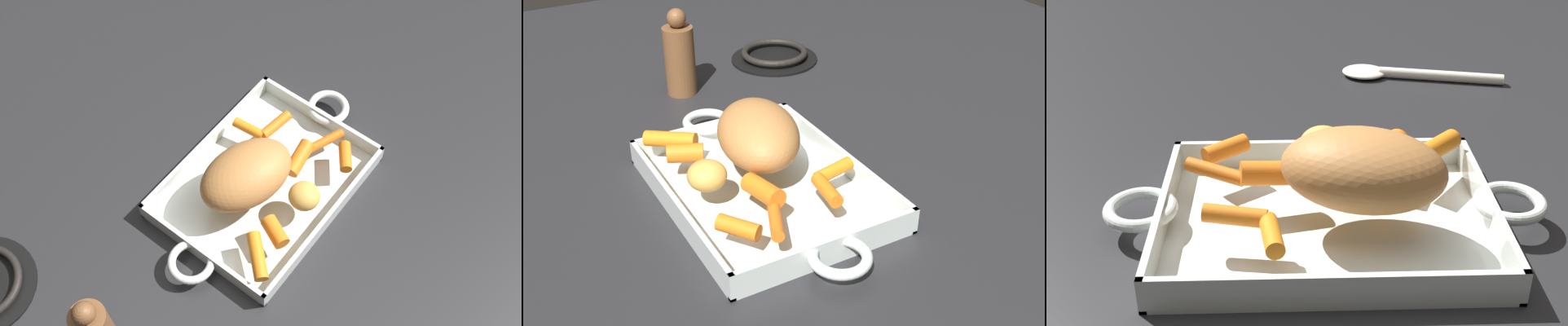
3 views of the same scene
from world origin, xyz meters
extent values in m
plane|color=#232326|center=(0.00, 0.00, 0.00)|extent=(1.74, 1.74, 0.00)
cube|color=silver|center=(0.00, 0.00, 0.00)|extent=(0.31, 0.23, 0.01)
cube|color=silver|center=(0.00, 0.11, 0.02)|extent=(0.31, 0.01, 0.03)
cube|color=silver|center=(0.00, -0.11, 0.02)|extent=(0.31, 0.01, 0.03)
cube|color=silver|center=(0.15, 0.00, 0.02)|extent=(0.01, 0.23, 0.03)
cube|color=silver|center=(-0.15, 0.00, 0.02)|extent=(0.01, 0.23, 0.03)
torus|color=silver|center=(0.17, 0.00, 0.02)|extent=(0.07, 0.07, 0.01)
torus|color=silver|center=(-0.17, 0.00, 0.02)|extent=(0.07, 0.07, 0.01)
ellipsoid|color=#B6773E|center=(-0.03, 0.01, 0.07)|extent=(0.17, 0.13, 0.07)
cylinder|color=orange|center=(0.08, 0.04, 0.04)|extent=(0.06, 0.03, 0.02)
cylinder|color=orange|center=(-0.07, -0.07, 0.04)|extent=(0.04, 0.05, 0.02)
cylinder|color=orange|center=(0.10, -0.08, 0.04)|extent=(0.05, 0.04, 0.02)
cylinder|color=orange|center=(-0.11, -0.07, 0.04)|extent=(0.06, 0.07, 0.03)
cylinder|color=orange|center=(0.10, -0.04, 0.04)|extent=(0.06, 0.04, 0.02)
cylinder|color=orange|center=(0.05, -0.03, 0.04)|extent=(0.06, 0.03, 0.03)
cylinder|color=orange|center=(0.05, 0.07, 0.04)|extent=(0.02, 0.05, 0.02)
ellipsoid|color=gold|center=(0.00, -0.07, 0.05)|extent=(0.06, 0.06, 0.04)
cylinder|color=black|center=(-0.37, 0.22, 0.00)|extent=(0.15, 0.15, 0.01)
torus|color=black|center=(-0.37, 0.22, 0.01)|extent=(0.12, 0.12, 0.01)
cylinder|color=brown|center=(-0.33, 0.02, 0.05)|extent=(0.05, 0.05, 0.11)
sphere|color=brown|center=(-0.33, 0.02, 0.12)|extent=(0.03, 0.03, 0.03)
camera|label=1|loc=(-0.41, -0.30, 0.89)|focal=45.48mm
camera|label=2|loc=(0.61, -0.31, 0.46)|focal=45.90mm
camera|label=3|loc=(0.03, 0.54, 0.37)|focal=47.64mm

